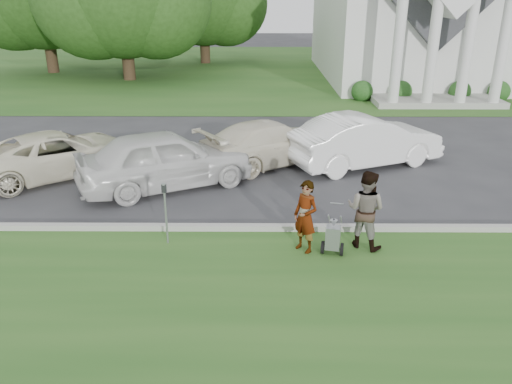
{
  "coord_description": "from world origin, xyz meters",
  "views": [
    {
      "loc": [
        0.22,
        -9.97,
        5.22
      ],
      "look_at": [
        0.16,
        0.0,
        1.2
      ],
      "focal_mm": 35.0,
      "sensor_mm": 36.0,
      "label": 1
    }
  ],
  "objects_px": {
    "car_c": "(270,142)",
    "car_d": "(365,141)",
    "person_left": "(305,217)",
    "car_b": "(166,159)",
    "person_right": "(365,210)",
    "car_a": "(59,154)",
    "parking_meter_near": "(165,206)",
    "striping_cart": "(333,238)"
  },
  "relations": [
    {
      "from": "person_left",
      "to": "car_b",
      "type": "xyz_separation_m",
      "value": [
        -3.62,
        3.78,
        0.04
      ]
    },
    {
      "from": "striping_cart",
      "to": "car_a",
      "type": "distance_m",
      "value": 9.07
    },
    {
      "from": "car_b",
      "to": "person_right",
      "type": "bearing_deg",
      "value": -152.69
    },
    {
      "from": "person_right",
      "to": "car_c",
      "type": "distance_m",
      "value": 6.03
    },
    {
      "from": "person_left",
      "to": "car_b",
      "type": "bearing_deg",
      "value": 179.26
    },
    {
      "from": "parking_meter_near",
      "to": "car_d",
      "type": "xyz_separation_m",
      "value": [
        5.39,
        5.43,
        -0.08
      ]
    },
    {
      "from": "person_left",
      "to": "person_right",
      "type": "distance_m",
      "value": 1.32
    },
    {
      "from": "parking_meter_near",
      "to": "car_b",
      "type": "distance_m",
      "value": 3.52
    },
    {
      "from": "striping_cart",
      "to": "person_left",
      "type": "xyz_separation_m",
      "value": [
        -0.58,
        0.14,
        0.42
      ]
    },
    {
      "from": "parking_meter_near",
      "to": "car_a",
      "type": "xyz_separation_m",
      "value": [
        -4.01,
        4.48,
        -0.23
      ]
    },
    {
      "from": "parking_meter_near",
      "to": "car_c",
      "type": "relative_size",
      "value": 0.3
    },
    {
      "from": "person_right",
      "to": "car_d",
      "type": "relative_size",
      "value": 0.35
    },
    {
      "from": "person_right",
      "to": "parking_meter_near",
      "type": "height_order",
      "value": "person_right"
    },
    {
      "from": "person_right",
      "to": "parking_meter_near",
      "type": "bearing_deg",
      "value": 31.18
    },
    {
      "from": "striping_cart",
      "to": "parking_meter_near",
      "type": "bearing_deg",
      "value": -174.75
    },
    {
      "from": "person_left",
      "to": "car_d",
      "type": "relative_size",
      "value": 0.32
    },
    {
      "from": "car_c",
      "to": "striping_cart",
      "type": "bearing_deg",
      "value": 155.18
    },
    {
      "from": "striping_cart",
      "to": "car_b",
      "type": "xyz_separation_m",
      "value": [
        -4.2,
        3.92,
        0.46
      ]
    },
    {
      "from": "car_d",
      "to": "car_c",
      "type": "bearing_deg",
      "value": 63.12
    },
    {
      "from": "person_right",
      "to": "car_c",
      "type": "height_order",
      "value": "person_right"
    },
    {
      "from": "striping_cart",
      "to": "parking_meter_near",
      "type": "distance_m",
      "value": 3.66
    },
    {
      "from": "parking_meter_near",
      "to": "car_b",
      "type": "height_order",
      "value": "car_b"
    },
    {
      "from": "person_left",
      "to": "person_right",
      "type": "height_order",
      "value": "person_right"
    },
    {
      "from": "person_left",
      "to": "parking_meter_near",
      "type": "height_order",
      "value": "person_left"
    },
    {
      "from": "person_left",
      "to": "striping_cart",
      "type": "bearing_deg",
      "value": 32.17
    },
    {
      "from": "car_a",
      "to": "car_b",
      "type": "bearing_deg",
      "value": -143.74
    },
    {
      "from": "striping_cart",
      "to": "person_right",
      "type": "xyz_separation_m",
      "value": [
        0.72,
        0.35,
        0.5
      ]
    },
    {
      "from": "striping_cart",
      "to": "car_d",
      "type": "relative_size",
      "value": 0.2
    },
    {
      "from": "car_b",
      "to": "car_c",
      "type": "relative_size",
      "value": 1.02
    },
    {
      "from": "car_a",
      "to": "car_c",
      "type": "height_order",
      "value": "car_c"
    },
    {
      "from": "person_right",
      "to": "parking_meter_near",
      "type": "distance_m",
      "value": 4.31
    },
    {
      "from": "car_a",
      "to": "car_b",
      "type": "height_order",
      "value": "car_b"
    },
    {
      "from": "person_left",
      "to": "car_b",
      "type": "distance_m",
      "value": 5.24
    },
    {
      "from": "car_d",
      "to": "car_b",
      "type": "bearing_deg",
      "value": 84.79
    },
    {
      "from": "person_right",
      "to": "car_d",
      "type": "distance_m",
      "value": 5.63
    },
    {
      "from": "person_left",
      "to": "person_right",
      "type": "xyz_separation_m",
      "value": [
        1.3,
        0.21,
        0.08
      ]
    },
    {
      "from": "car_c",
      "to": "car_d",
      "type": "bearing_deg",
      "value": -129.61
    },
    {
      "from": "car_b",
      "to": "car_d",
      "type": "height_order",
      "value": "car_b"
    },
    {
      "from": "car_a",
      "to": "car_d",
      "type": "xyz_separation_m",
      "value": [
        9.41,
        0.95,
        0.15
      ]
    },
    {
      "from": "car_b",
      "to": "parking_meter_near",
      "type": "bearing_deg",
      "value": 163.22
    },
    {
      "from": "parking_meter_near",
      "to": "striping_cart",
      "type": "bearing_deg",
      "value": -7.16
    },
    {
      "from": "car_b",
      "to": "car_d",
      "type": "bearing_deg",
      "value": -98.63
    }
  ]
}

